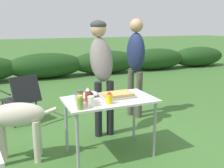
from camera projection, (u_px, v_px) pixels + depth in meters
The scene contains 17 objects.
ground_plane at pixel (110, 154), 3.22m from camera, with size 60.00×60.00×0.00m, color #3D6B2D.
shrub_hedge at pixel (46, 66), 7.77m from camera, with size 14.40×0.90×0.78m.
folding_table at pixel (110, 105), 3.07m from camera, with size 1.10×0.64×0.74m.
food_tray at pixel (117, 95), 3.11m from camera, with size 0.42×0.27×0.06m.
plate_stack at pixel (75, 99), 2.98m from camera, with size 0.24×0.24×0.03m, color white.
mixing_bowl at pixel (91, 94), 3.14m from camera, with size 0.19×0.19×0.07m, color silver.
paper_cup_stack at pixel (91, 101), 2.75m from camera, with size 0.08×0.08×0.11m, color white.
ketchup_bottle at pixel (88, 95), 2.91m from camera, with size 0.07×0.07×0.17m.
mustard_bottle at pixel (109, 98), 2.85m from camera, with size 0.08×0.08×0.14m.
relish_jar at pixel (80, 103), 2.64m from camera, with size 0.06×0.06×0.15m.
mayo_bottle at pixel (77, 99), 2.78m from camera, with size 0.07×0.07×0.16m.
bbq_sauce_bottle at pixel (90, 97), 2.84m from camera, with size 0.08×0.08×0.16m.
spice_jar at pixel (80, 99), 2.71m from camera, with size 0.07×0.07×0.19m.
standing_person_with_beanie at pixel (101, 63), 3.64m from camera, with size 0.36×0.49×1.69m.
standing_person_in_navy_coat at pixel (136, 58), 4.33m from camera, with size 0.37×0.42×1.73m.
dog at pixel (12, 118), 2.94m from camera, with size 1.00×0.41×0.80m.
camp_chair_green_behind_table at pixel (22, 96), 4.13m from camera, with size 0.65×0.72×0.83m.
Camera 1 is at (-1.12, -2.71, 1.62)m, focal length 40.00 mm.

